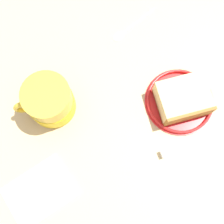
# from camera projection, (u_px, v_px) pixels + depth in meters

# --- Properties ---
(ground_plane) EXTENTS (1.26, 1.26, 0.03)m
(ground_plane) POSITION_uv_depth(u_px,v_px,m) (119.00, 96.00, 0.63)
(ground_plane) COLOR tan
(small_plate) EXTENTS (0.15, 0.15, 0.01)m
(small_plate) POSITION_uv_depth(u_px,v_px,m) (180.00, 101.00, 0.61)
(small_plate) COLOR red
(small_plate) RESTS_ON ground_plane
(cake_slice) EXTENTS (0.11, 0.09, 0.05)m
(cake_slice) POSITION_uv_depth(u_px,v_px,m) (183.00, 99.00, 0.58)
(cake_slice) COLOR #9E662D
(cake_slice) RESTS_ON small_plate
(tea_mug) EXTENTS (0.12, 0.10, 0.09)m
(tea_mug) POSITION_uv_depth(u_px,v_px,m) (50.00, 102.00, 0.57)
(tea_mug) COLOR gold
(tea_mug) RESTS_ON ground_plane
(teaspoon) EXTENTS (0.12, 0.06, 0.01)m
(teaspoon) POSITION_uv_depth(u_px,v_px,m) (126.00, 30.00, 0.65)
(teaspoon) COLOR silver
(teaspoon) RESTS_ON ground_plane
(folded_napkin) EXTENTS (0.15, 0.13, 0.01)m
(folded_napkin) POSITION_uv_depth(u_px,v_px,m) (40.00, 192.00, 0.56)
(folded_napkin) COLOR white
(folded_napkin) RESTS_ON ground_plane
(sugar_cube) EXTENTS (0.02, 0.02, 0.01)m
(sugar_cube) POSITION_uv_depth(u_px,v_px,m) (165.00, 154.00, 0.58)
(sugar_cube) COLOR white
(sugar_cube) RESTS_ON ground_plane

